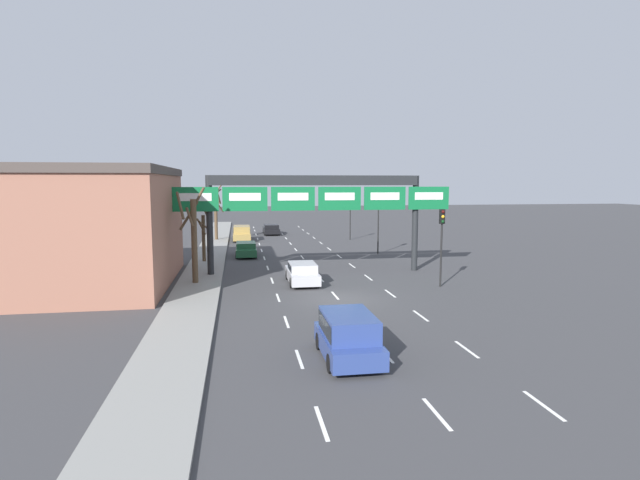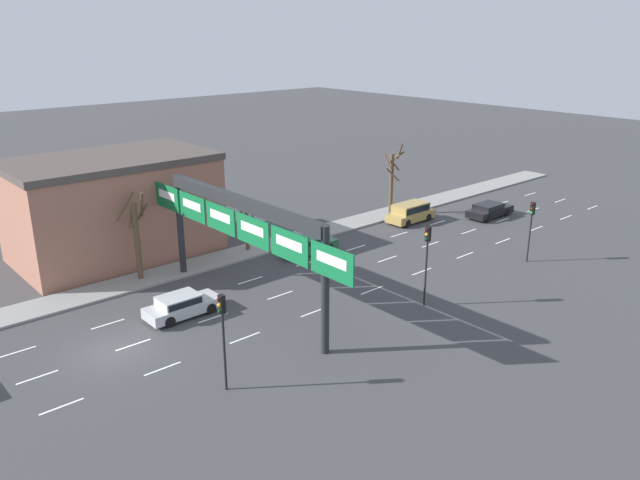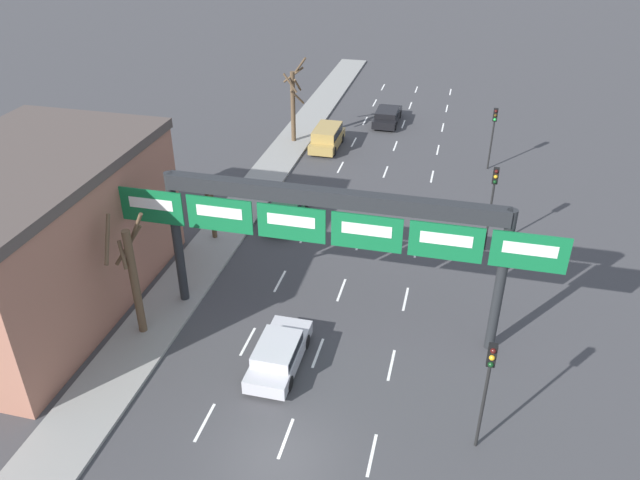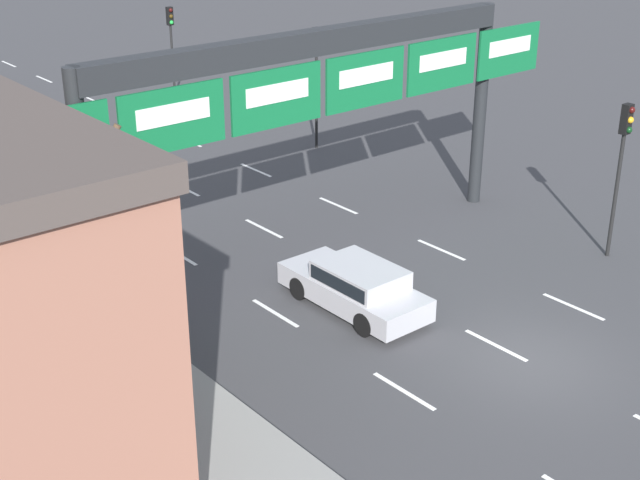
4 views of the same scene
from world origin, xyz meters
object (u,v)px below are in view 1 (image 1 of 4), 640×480
Objects in this scene: car_black at (271,229)px; tree_bare_closest at (204,234)px; tree_bare_second at (193,234)px; sign_gantry at (316,195)px; car_silver at (302,272)px; traffic_light_mid_block at (378,215)px; suv_gold at (242,232)px; car_green at (246,249)px; suv_blue at (348,334)px; tree_bare_third at (216,211)px; traffic_light_far_end at (442,232)px; traffic_light_near_gantry at (350,212)px.

tree_bare_closest is (-6.79, -21.72, 1.68)m from car_black.
tree_bare_second is at bearing -102.76° from car_black.
sign_gantry is 6.12m from car_silver.
tree_bare_second is (-15.32, -11.23, -0.34)m from traffic_light_mid_block.
tree_bare_second reaches higher than suv_gold.
traffic_light_mid_block reaches higher than tree_bare_closest.
car_green is 12.65m from tree_bare_second.
tree_bare_third is at bearing 99.21° from suv_blue.
car_green is at bearing 105.12° from car_silver.
tree_bare_third is (-2.77, 0.50, 2.44)m from suv_gold.
tree_bare_third is at bearing -137.25° from car_black.
suv_gold reaches higher than car_silver.
suv_blue reaches higher than car_black.
sign_gantry is at bearing -76.47° from suv_gold.
traffic_light_mid_block is at bearing 89.84° from traffic_light_far_end.
suv_gold is (-3.68, 24.64, 0.20)m from car_silver.
traffic_light_near_gantry is at bearing 42.79° from tree_bare_closest.
sign_gantry is at bearing 85.04° from suv_blue.
suv_gold is 15.61m from tree_bare_closest.
suv_blue is 14.07m from car_silver.
tree_bare_second is 24.43m from tree_bare_third.
traffic_light_mid_block is (-0.03, -11.58, 0.39)m from traffic_light_near_gantry.
tree_bare_second reaches higher than car_silver.
sign_gantry is at bearing -70.09° from tree_bare_third.
traffic_light_far_end is (8.42, -2.42, 2.73)m from car_silver.
suv_blue is 0.94× the size of tree_bare_closest.
traffic_light_far_end reaches higher than car_green.
tree_bare_closest is (-15.22, -2.54, -1.24)m from traffic_light_mid_block.
traffic_light_near_gantry is at bearing 89.85° from traffic_light_far_end.
traffic_light_mid_block is at bearing -41.52° from tree_bare_third.
car_green is at bearing -76.37° from tree_bare_third.
tree_bare_closest is at bearing -101.44° from suv_gold.
traffic_light_mid_block is at bearing -66.27° from car_black.
tree_bare_second reaches higher than car_green.
traffic_light_mid_block reaches higher than traffic_light_near_gantry.
tree_bare_closest reaches higher than car_black.
suv_blue is at bearing -108.19° from traffic_light_mid_block.
traffic_light_near_gantry is at bearing 56.07° from tree_bare_second.
car_silver is 25.13m from traffic_light_near_gantry.
tree_bare_closest is 8.74m from tree_bare_second.
tree_bare_closest is at bearing 142.10° from traffic_light_far_end.
suv_blue is 0.91× the size of traffic_light_near_gantry.
traffic_light_near_gantry is 25.94m from traffic_light_far_end.
tree_bare_third is (0.32, 15.74, 1.01)m from tree_bare_closest.
suv_blue is 24.45m from tree_bare_closest.
suv_blue is 0.62× the size of tree_bare_third.
tree_bare_second is at bearing -90.97° from tree_bare_third.
suv_gold is 0.90× the size of traffic_light_mid_block.
traffic_light_mid_block is at bearing 36.24° from tree_bare_second.
tree_bare_third is at bearing 109.91° from sign_gantry.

